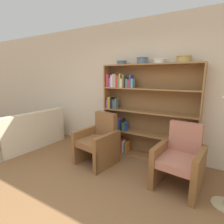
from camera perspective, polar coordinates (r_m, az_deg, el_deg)
The scene contains 9 objects.
wall_back at distance 3.71m, azimuth 9.68°, elevation 7.33°, with size 12.00×0.06×2.75m.
bookshelf at distance 3.61m, azimuth 8.87°, elevation -0.13°, with size 1.89×0.30×1.87m.
bowl_copper at distance 3.69m, azimuth 3.22°, elevation 15.85°, with size 0.21×0.21×0.08m.
bowl_slate at distance 3.51m, azimuth 9.84°, elevation 16.31°, with size 0.22×0.22×0.12m.
bowl_cream at distance 3.41m, azimuth 15.25°, elevation 15.83°, with size 0.23×0.23×0.08m.
bowl_brass at distance 3.32m, azimuth 22.42°, elevation 15.80°, with size 0.25×0.25×0.11m.
couch at distance 4.65m, azimuth -26.32°, elevation -6.50°, with size 1.02×1.70×0.84m.
armchair_leather at distance 3.41m, azimuth -4.48°, elevation -9.57°, with size 0.74×0.77×0.95m.
armchair_cushioned at distance 2.90m, azimuth 21.22°, elevation -14.38°, with size 0.71×0.75×0.95m.
Camera 1 is at (1.31, -1.01, 1.65)m, focal length 28.00 mm.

